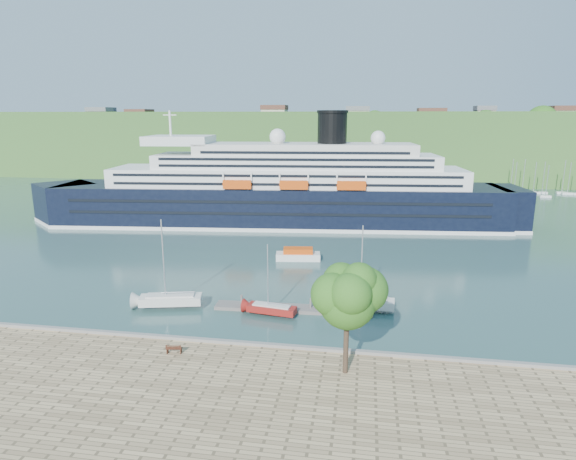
# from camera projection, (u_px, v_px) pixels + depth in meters

# --- Properties ---
(ground) EXTENTS (400.00, 400.00, 0.00)m
(ground) POSITION_uv_depth(u_px,v_px,m) (218.00, 351.00, 47.78)
(ground) COLOR #2C4F4E
(ground) RESTS_ON ground
(far_hillside) EXTENTS (400.00, 50.00, 24.00)m
(far_hillside) POSITION_uv_depth(u_px,v_px,m) (331.00, 144.00, 184.18)
(far_hillside) COLOR #325F26
(far_hillside) RESTS_ON ground
(quay_coping) EXTENTS (220.00, 0.50, 0.30)m
(quay_coping) POSITION_uv_depth(u_px,v_px,m) (217.00, 341.00, 47.32)
(quay_coping) COLOR slate
(quay_coping) RESTS_ON promenade
(cruise_ship) EXTENTS (107.32, 25.92, 23.87)m
(cruise_ship) POSITION_uv_depth(u_px,v_px,m) (278.00, 169.00, 100.51)
(cruise_ship) COLOR black
(cruise_ship) RESTS_ON ground
(park_bench) EXTENTS (1.61, 0.85, 0.98)m
(park_bench) POSITION_uv_depth(u_px,v_px,m) (174.00, 348.00, 45.13)
(park_bench) COLOR #4C2315
(park_bench) RESTS_ON promenade
(promenade_tree) EXTENTS (6.55, 6.55, 10.85)m
(promenade_tree) POSITION_uv_depth(u_px,v_px,m) (347.00, 314.00, 40.60)
(promenade_tree) COLOR #245917
(promenade_tree) RESTS_ON promenade
(floating_pontoon) EXTENTS (18.94, 3.01, 0.42)m
(floating_pontoon) POSITION_uv_depth(u_px,v_px,m) (293.00, 309.00, 57.65)
(floating_pontoon) COLOR slate
(floating_pontoon) RESTS_ON ground
(sailboat_white_near) EXTENTS (8.45, 4.07, 10.52)m
(sailboat_white_near) POSITION_uv_depth(u_px,v_px,m) (169.00, 267.00, 57.10)
(sailboat_white_near) COLOR silver
(sailboat_white_near) RESTS_ON ground
(sailboat_red) EXTENTS (6.55, 2.70, 8.21)m
(sailboat_red) POSITION_uv_depth(u_px,v_px,m) (271.00, 283.00, 55.16)
(sailboat_red) COLOR maroon
(sailboat_red) RESTS_ON ground
(sailboat_white_far) EXTENTS (7.80, 2.58, 9.93)m
(sailboat_white_far) POSITION_uv_depth(u_px,v_px,m) (366.00, 271.00, 56.54)
(sailboat_white_far) COLOR silver
(sailboat_white_far) RESTS_ON ground
(tender_launch) EXTENTS (7.44, 3.41, 1.98)m
(tender_launch) POSITION_uv_depth(u_px,v_px,m) (298.00, 254.00, 77.62)
(tender_launch) COLOR #D9470C
(tender_launch) RESTS_ON ground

